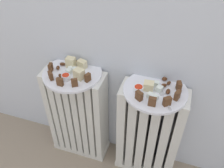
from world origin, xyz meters
The scene contains 36 objects.
radiator_left centered at (-0.19, 0.28, 0.27)m, with size 0.31×0.13×0.56m.
radiator_right centered at (0.19, 0.28, 0.27)m, with size 0.31×0.13×0.56m.
plate_left centered at (-0.19, 0.28, 0.56)m, with size 0.27×0.27×0.01m, color white.
plate_right centered at (0.19, 0.28, 0.56)m, with size 0.27×0.27×0.01m, color white.
dark_cake_slice_left_0 centered at (-0.29, 0.26, 0.59)m, with size 0.03×0.01×0.04m, color #56351E.
dark_cake_slice_left_1 centered at (-0.26, 0.21, 0.59)m, with size 0.03×0.01×0.04m, color #56351E.
dark_cake_slice_left_2 centered at (-0.20, 0.18, 0.59)m, with size 0.03×0.01×0.04m, color #56351E.
dark_cake_slice_left_3 centered at (-0.14, 0.20, 0.59)m, with size 0.03×0.01×0.04m, color #56351E.
dark_cake_slice_left_4 centered at (-0.10, 0.24, 0.59)m, with size 0.03×0.01×0.04m, color #56351E.
marble_cake_slice_left_0 centered at (-0.16, 0.33, 0.59)m, with size 0.04×0.03×0.04m, color beige.
marble_cake_slice_left_1 centered at (-0.21, 0.32, 0.59)m, with size 0.04×0.03×0.05m, color beige.
marble_cake_slice_left_2 centered at (-0.14, 0.25, 0.59)m, with size 0.04×0.03×0.05m, color beige.
turkish_delight_left_0 centered at (-0.18, 0.29, 0.58)m, with size 0.02×0.02×0.02m, color white.
turkish_delight_left_1 centered at (-0.20, 0.29, 0.58)m, with size 0.02×0.02×0.02m, color white.
turkish_delight_left_2 centered at (-0.20, 0.27, 0.58)m, with size 0.02×0.02×0.02m, color white.
medjool_date_left_0 centered at (-0.26, 0.31, 0.58)m, with size 0.03×0.02×0.02m, color #4C2814.
medjool_date_left_1 centered at (-0.26, 0.28, 0.58)m, with size 0.03×0.02×0.02m, color #4C2814.
medjool_date_left_2 centered at (-0.22, 0.23, 0.58)m, with size 0.02×0.02×0.02m, color #4C2814.
medjool_date_left_3 centered at (-0.20, 0.36, 0.58)m, with size 0.03×0.02×0.02m, color #4C2814.
jam_bowl_left centered at (-0.19, 0.22, 0.58)m, with size 0.04×0.04×0.02m.
dark_cake_slice_right_0 centered at (0.14, 0.20, 0.59)m, with size 0.03×0.02×0.04m, color #56351E.
dark_cake_slice_right_1 centered at (0.19, 0.19, 0.59)m, with size 0.03×0.02×0.04m, color #56351E.
dark_cake_slice_right_2 centered at (0.25, 0.20, 0.59)m, with size 0.03×0.02×0.04m, color #56351E.
dark_cake_slice_right_3 centered at (0.28, 0.25, 0.59)m, with size 0.03×0.02×0.04m, color #56351E.
dark_cake_slice_right_4 centered at (0.28, 0.31, 0.59)m, with size 0.03×0.02×0.04m, color #56351E.
marble_cake_slice_right_0 centered at (0.16, 0.27, 0.59)m, with size 0.04×0.04×0.04m, color beige.
turkish_delight_right_0 centered at (0.19, 0.31, 0.58)m, with size 0.02×0.02×0.02m, color white.
turkish_delight_right_1 centered at (0.20, 0.22, 0.58)m, with size 0.02×0.02×0.02m, color white.
turkish_delight_right_2 centered at (0.18, 0.23, 0.58)m, with size 0.02×0.02×0.02m, color white.
turkish_delight_right_3 centered at (0.21, 0.28, 0.58)m, with size 0.02×0.02×0.02m, color white.
medjool_date_right_0 centered at (0.24, 0.28, 0.58)m, with size 0.03×0.02×0.02m, color #4C2814.
medjool_date_right_1 centered at (0.24, 0.33, 0.57)m, with size 0.03×0.01×0.01m, color #4C2814.
medjool_date_right_2 centered at (0.22, 0.35, 0.58)m, with size 0.02×0.02×0.02m, color #4C2814.
medjool_date_right_3 centered at (0.22, 0.31, 0.58)m, with size 0.03×0.02×0.02m, color #4C2814.
jam_bowl_right centered at (0.13, 0.25, 0.58)m, with size 0.04×0.04×0.03m.
fork centered at (0.24, 0.23, 0.57)m, with size 0.07×0.10×0.00m.
Camera 1 is at (0.25, -0.49, 1.23)m, focal length 38.32 mm.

